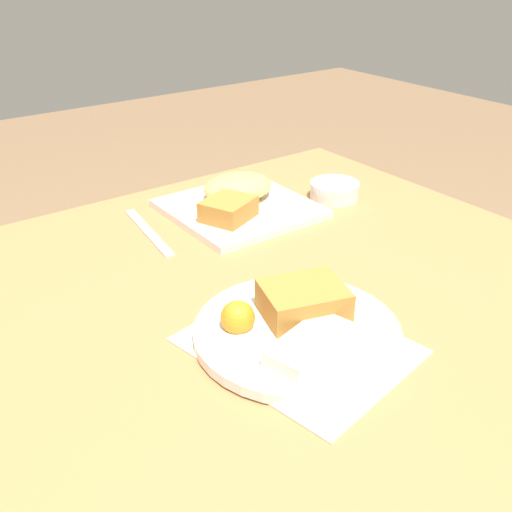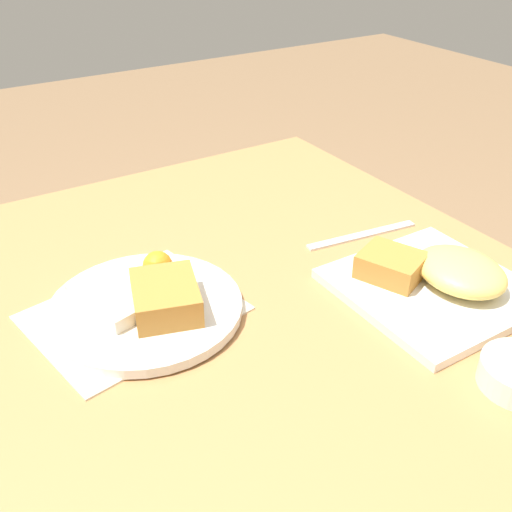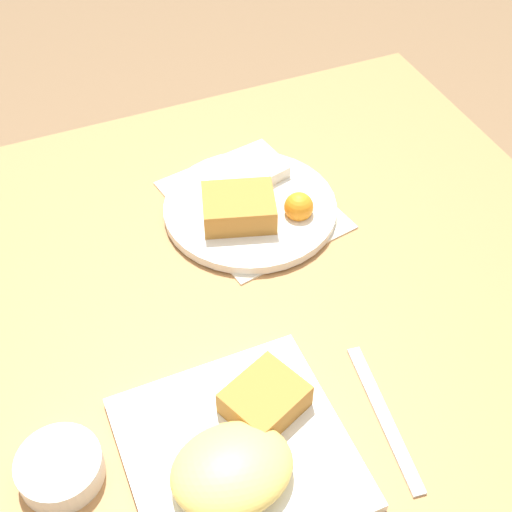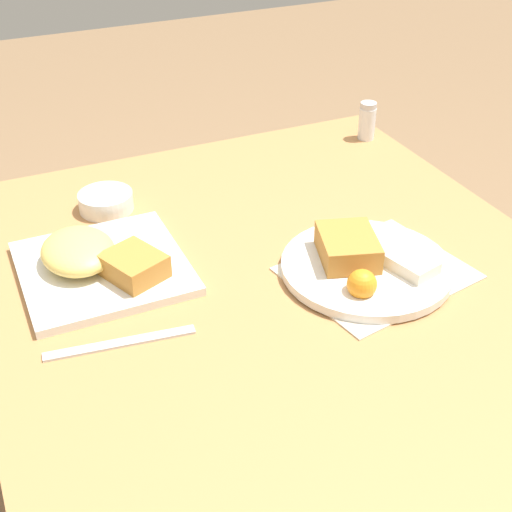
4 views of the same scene
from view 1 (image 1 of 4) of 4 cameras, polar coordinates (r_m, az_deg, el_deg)
dining_table at (r=0.92m, az=0.94°, el=-7.32°), size 0.99×0.88×0.73m
menu_card at (r=0.75m, az=4.02°, el=-8.52°), size 0.25×0.29×0.00m
plate_square_near at (r=1.11m, az=-1.77°, el=5.32°), size 0.25×0.25×0.06m
plate_oval_far at (r=0.76m, az=3.84°, el=-6.53°), size 0.26×0.26×0.05m
sauce_ramekin at (r=1.18m, az=7.49°, el=6.27°), size 0.09×0.09×0.03m
butter_knife at (r=1.05m, az=-10.24°, el=2.30°), size 0.04×0.20×0.00m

